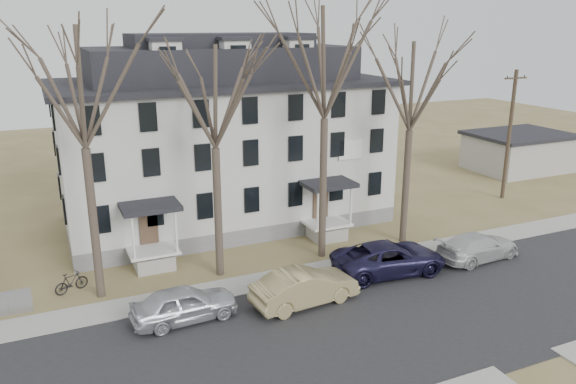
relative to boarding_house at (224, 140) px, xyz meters
name	(u,v)px	position (x,y,z in m)	size (l,w,h in m)	color
ground	(411,347)	(2.00, -17.95, -5.38)	(120.00, 120.00, 0.00)	olive
main_road	(383,324)	(2.00, -15.95, -5.38)	(120.00, 10.00, 0.04)	#27272A
far_sidewalk	(321,271)	(2.00, -9.95, -5.38)	(120.00, 2.00, 0.08)	#A09F97
yellow_curb	(408,261)	(7.00, -10.85, -5.38)	(14.00, 0.25, 0.06)	gold
boarding_house	(224,140)	(0.00, 0.00, 0.00)	(20.80, 12.36, 12.05)	slate
distant_building	(518,151)	(28.00, 2.05, -3.70)	(8.50, 6.50, 3.35)	#A09F97
tree_far_left	(78,79)	(-9.00, -8.15, 4.96)	(8.40, 8.40, 13.72)	#473B31
tree_mid_left	(213,90)	(-3.00, -8.15, 4.22)	(7.80, 7.80, 12.74)	#473B31
tree_center	(325,55)	(3.00, -8.15, 5.71)	(9.00, 9.00, 14.70)	#473B31
tree_mid_right	(413,80)	(8.50, -8.15, 4.22)	(7.80, 7.80, 12.74)	#473B31
utility_pole_far	(509,134)	(20.50, -3.95, -0.47)	(2.00, 0.28, 9.50)	#3D3023
car_silver	(184,305)	(-5.88, -12.15, -4.58)	(1.88, 4.67, 1.59)	silver
car_tan	(305,288)	(-0.38, -12.93, -4.54)	(1.78, 5.12, 1.69)	tan
car_navy	(389,259)	(5.12, -11.69, -4.54)	(2.77, 6.01, 1.67)	#1B1837
car_white	(478,247)	(10.64, -12.17, -4.64)	(2.07, 5.09, 1.48)	silver
bicycle_left	(152,258)	(-6.07, -5.61, -4.96)	(0.56, 1.61, 0.85)	black
bicycle_right	(71,283)	(-10.25, -7.22, -4.87)	(0.48, 1.69, 1.02)	black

